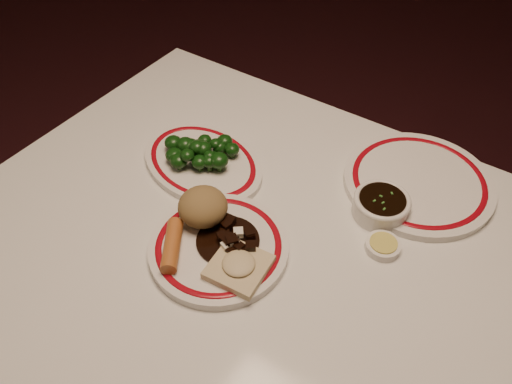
% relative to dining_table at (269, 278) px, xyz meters
% --- Properties ---
extents(dining_table, '(1.20, 0.90, 0.75)m').
position_rel_dining_table_xyz_m(dining_table, '(0.00, 0.00, 0.00)').
color(dining_table, white).
rests_on(dining_table, ground).
extents(main_plate, '(0.31, 0.31, 0.02)m').
position_rel_dining_table_xyz_m(main_plate, '(-0.07, -0.05, 0.10)').
color(main_plate, silver).
rests_on(main_plate, dining_table).
extents(rice_mound, '(0.09, 0.09, 0.07)m').
position_rel_dining_table_xyz_m(rice_mound, '(-0.13, -0.02, 0.14)').
color(rice_mound, olive).
rests_on(rice_mound, main_plate).
extents(spring_roll, '(0.08, 0.10, 0.03)m').
position_rel_dining_table_xyz_m(spring_roll, '(-0.13, -0.11, 0.12)').
color(spring_roll, '#B5662C').
rests_on(spring_roll, main_plate).
extents(fried_wonton, '(0.10, 0.10, 0.03)m').
position_rel_dining_table_xyz_m(fried_wonton, '(-0.01, -0.08, 0.12)').
color(fried_wonton, '#C3B38A').
rests_on(fried_wonton, main_plate).
extents(stirfry_heap, '(0.12, 0.11, 0.03)m').
position_rel_dining_table_xyz_m(stirfry_heap, '(-0.06, -0.04, 0.12)').
color(stirfry_heap, black).
rests_on(stirfry_heap, main_plate).
extents(broccoli_plate, '(0.32, 0.29, 0.02)m').
position_rel_dining_table_xyz_m(broccoli_plate, '(-0.24, 0.11, 0.10)').
color(broccoli_plate, silver).
rests_on(broccoli_plate, dining_table).
extents(broccoli_pile, '(0.15, 0.13, 0.05)m').
position_rel_dining_table_xyz_m(broccoli_pile, '(-0.24, 0.11, 0.13)').
color(broccoli_pile, '#23471C').
rests_on(broccoli_pile, broccoli_plate).
extents(soy_bowl, '(0.11, 0.11, 0.04)m').
position_rel_dining_table_xyz_m(soy_bowl, '(0.13, 0.19, 0.11)').
color(soy_bowl, silver).
rests_on(soy_bowl, dining_table).
extents(sweet_sour_dish, '(0.06, 0.06, 0.02)m').
position_rel_dining_table_xyz_m(sweet_sour_dish, '(0.11, 0.19, 0.10)').
color(sweet_sour_dish, silver).
rests_on(sweet_sour_dish, dining_table).
extents(mustard_dish, '(0.06, 0.06, 0.02)m').
position_rel_dining_table_xyz_m(mustard_dish, '(0.17, 0.12, 0.10)').
color(mustard_dish, silver).
rests_on(mustard_dish, dining_table).
extents(far_plate, '(0.32, 0.32, 0.02)m').
position_rel_dining_table_xyz_m(far_plate, '(0.16, 0.31, 0.10)').
color(far_plate, silver).
rests_on(far_plate, dining_table).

